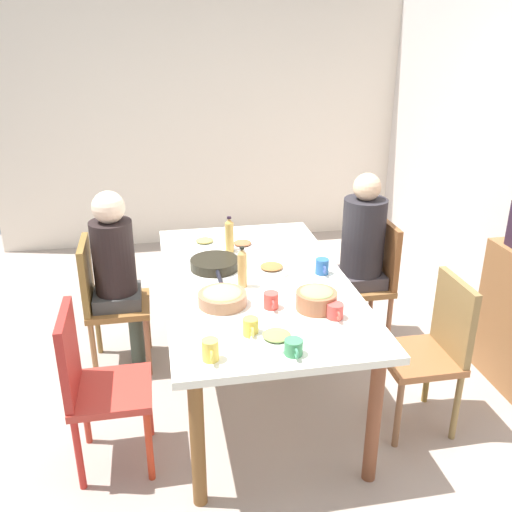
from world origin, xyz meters
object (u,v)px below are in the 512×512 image
plate_0 (243,245)px  cup_4 (271,301)px  plate_2 (205,242)px  cup_0 (294,348)px  chair_3 (94,381)px  bowl_1 (222,297)px  cup_1 (322,266)px  bottle_1 (242,268)px  dining_table (256,292)px  cup_2 (335,311)px  chair_2 (371,276)px  cup_3 (210,350)px  plate_1 (272,268)px  bowl_0 (316,299)px  serving_pan (215,264)px  plate_3 (277,338)px  chair_1 (433,345)px  bottle_0 (229,235)px  person_0 (117,267)px  chair_0 (105,297)px  cup_5 (251,327)px  person_2 (361,246)px

plate_0 → cup_4: bearing=0.5°
plate_2 → cup_0: bearing=10.2°
chair_3 → bowl_1: (-0.20, 0.68, 0.31)m
cup_1 → bottle_1: bottle_1 is taller
dining_table → cup_2: 0.62m
chair_2 → cup_3: size_ratio=8.04×
plate_1 → bowl_0: 0.54m
serving_pan → cup_4: size_ratio=4.16×
plate_2 → plate_3: same height
plate_2 → bottle_1: size_ratio=0.89×
plate_2 → chair_3: bearing=-31.7°
chair_1 → bottle_0: (-0.93, -1.00, 0.38)m
plate_2 → bowl_1: 0.89m
chair_2 → cup_0: 1.59m
plate_2 → serving_pan: bearing=2.8°
bowl_0 → cup_3: bearing=-57.3°
cup_4 → chair_3: bearing=-83.2°
person_0 → plate_0: person_0 is taller
cup_1 → chair_1: bearing=46.6°
chair_1 → bottle_1: (-0.40, -1.00, 0.38)m
chair_2 → bottle_1: bottle_1 is taller
bowl_0 → serving_pan: 0.77m
person_0 → bottle_0: (0.01, 0.73, 0.17)m
plate_1 → bottle_0: bottle_0 is taller
serving_pan → person_0: bearing=-113.7°
chair_2 → bowl_1: size_ratio=3.46×
chair_0 → plate_2: bearing=102.9°
chair_1 → cup_5: 1.10m
bowl_0 → person_0: bearing=-129.5°
person_0 → cup_4: (0.83, 0.83, 0.10)m
dining_table → plate_0: bearing=179.2°
plate_1 → cup_2: (0.64, 0.19, 0.03)m
bowl_0 → chair_3: bearing=-87.0°
plate_2 → cup_4: bearing=14.4°
chair_0 → cup_5: chair_0 is taller
plate_2 → bowl_1: size_ratio=0.83×
plate_0 → cup_1: 0.65m
person_2 → cup_1: 0.62m
chair_2 → cup_5: 1.54m
bowl_1 → cup_0: size_ratio=2.16×
chair_0 → serving_pan: chair_0 is taller
chair_1 → cup_1: 0.77m
person_2 → cup_4: (0.83, -0.81, 0.08)m
cup_0 → cup_3: (-0.03, -0.37, 0.01)m
cup_3 → bottle_0: size_ratio=0.47×
cup_0 → cup_3: bearing=-93.9°
cup_2 → chair_2: bearing=148.8°
chair_3 → cup_1: (-0.48, 1.31, 0.31)m
person_2 → bowl_1: 1.29m
chair_1 → person_2: bearing=-174.5°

